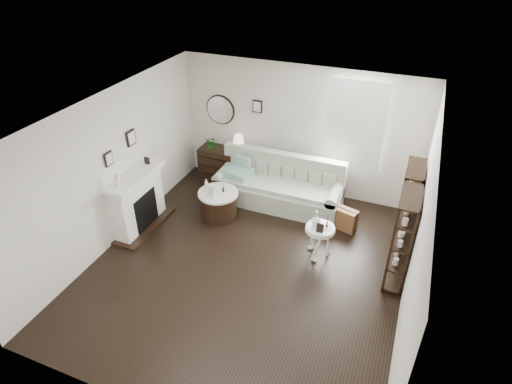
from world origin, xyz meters
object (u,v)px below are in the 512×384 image
at_px(dresser, 225,165).
at_px(sofa, 279,188).
at_px(drum_table, 219,204).
at_px(pedestal_table, 320,230).

bearing_deg(dresser, sofa, -15.71).
height_order(sofa, drum_table, sofa).
xyz_separation_m(drum_table, pedestal_table, (2.12, -0.43, 0.28)).
height_order(dresser, pedestal_table, dresser).
bearing_deg(sofa, pedestal_table, -48.19).
bearing_deg(pedestal_table, sofa, 131.81).
relative_size(drum_table, pedestal_table, 1.28).
height_order(drum_table, pedestal_table, pedestal_table).
xyz_separation_m(sofa, dresser, (-1.39, 0.39, 0.05)).
bearing_deg(drum_table, pedestal_table, -11.47).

